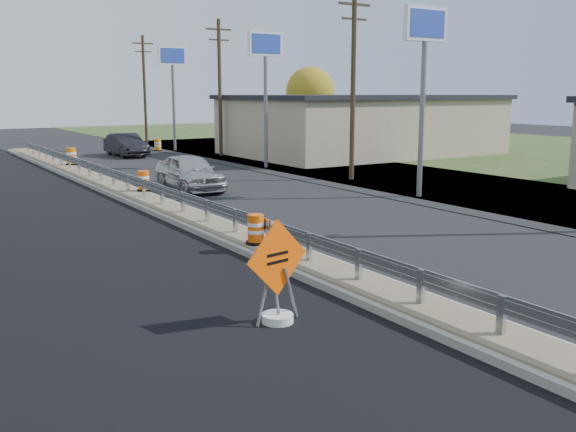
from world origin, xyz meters
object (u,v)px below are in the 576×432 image
barrel_median_far (72,157)px  car_dark_mid (126,145)px  barrel_median_near (256,230)px  barrel_median_mid (144,181)px  car_silver (190,172)px  barrel_shoulder_far (158,145)px  caution_sign (277,297)px

barrel_median_far → car_dark_mid: bearing=47.7°
barrel_median_near → barrel_median_mid: size_ratio=0.96×
car_silver → barrel_shoulder_far: bearing=74.5°
caution_sign → car_dark_mid: 35.39m
barrel_median_mid → barrel_shoulder_far: barrel_median_mid is taller
caution_sign → barrel_median_mid: bearing=68.9°
barrel_median_mid → barrel_median_far: (0.00, 12.21, 0.06)m
barrel_median_near → car_dark_mid: bearing=78.3°
car_silver → car_dark_mid: car_silver is taller
barrel_median_mid → car_dark_mid: 18.68m
car_silver → car_dark_mid: 17.59m
barrel_median_near → barrel_shoulder_far: barrel_median_near is taller
barrel_median_near → barrel_median_mid: bearing=85.9°
barrel_median_near → car_dark_mid: car_dark_mid is taller
barrel_median_near → barrel_shoulder_far: bearing=73.5°
barrel_shoulder_far → barrel_median_near: bearing=-106.5°
caution_sign → barrel_median_near: size_ratio=2.44×
caution_sign → car_dark_mid: size_ratio=0.42×
caution_sign → barrel_median_mid: (3.27, 16.42, 0.13)m
barrel_median_mid → car_silver: size_ratio=0.18×
barrel_median_near → barrel_median_far: barrel_median_far is taller
barrel_median_far → car_silver: bearing=-78.3°
barrel_median_mid → car_silver: 2.49m
barrel_median_mid → car_dark_mid: bearing=73.8°
caution_sign → car_dark_mid: caution_sign is taller
barrel_shoulder_far → car_silver: car_silver is taller
caution_sign → car_silver: caution_sign is taller
barrel_shoulder_far → car_dark_mid: 4.46m
caution_sign → barrel_shoulder_far: caution_sign is taller
caution_sign → car_silver: (5.68, 16.99, 0.31)m
car_dark_mid → caution_sign: bearing=-105.7°
barrel_shoulder_far → car_silver: 21.13m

